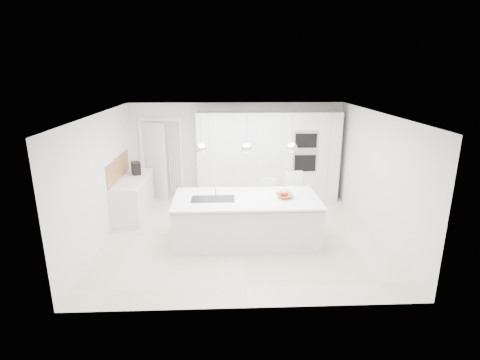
{
  "coord_description": "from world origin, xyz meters",
  "views": [
    {
      "loc": [
        -0.31,
        -7.15,
        3.32
      ],
      "look_at": [
        0.0,
        0.3,
        1.1
      ],
      "focal_mm": 28.0,
      "sensor_mm": 36.0,
      "label": 1
    }
  ],
  "objects_px": {
    "fruit_bowl": "(285,196)",
    "bar_stool_right": "(294,199)",
    "island_base": "(246,221)",
    "espresso_machine": "(136,168)",
    "bar_stool_left": "(268,202)"
  },
  "relations": [
    {
      "from": "fruit_bowl",
      "to": "bar_stool_right",
      "type": "height_order",
      "value": "bar_stool_right"
    },
    {
      "from": "fruit_bowl",
      "to": "espresso_machine",
      "type": "height_order",
      "value": "espresso_machine"
    },
    {
      "from": "island_base",
      "to": "espresso_machine",
      "type": "xyz_separation_m",
      "value": [
        -2.53,
        1.86,
        0.62
      ]
    },
    {
      "from": "fruit_bowl",
      "to": "espresso_machine",
      "type": "relative_size",
      "value": 1.09
    },
    {
      "from": "fruit_bowl",
      "to": "bar_stool_left",
      "type": "relative_size",
      "value": 0.33
    },
    {
      "from": "espresso_machine",
      "to": "bar_stool_left",
      "type": "height_order",
      "value": "espresso_machine"
    },
    {
      "from": "bar_stool_right",
      "to": "bar_stool_left",
      "type": "bearing_deg",
      "value": 168.36
    },
    {
      "from": "fruit_bowl",
      "to": "bar_stool_right",
      "type": "xyz_separation_m",
      "value": [
        0.35,
        0.83,
        -0.36
      ]
    },
    {
      "from": "island_base",
      "to": "bar_stool_right",
      "type": "distance_m",
      "value": 1.39
    },
    {
      "from": "fruit_bowl",
      "to": "bar_stool_right",
      "type": "distance_m",
      "value": 0.97
    },
    {
      "from": "island_base",
      "to": "bar_stool_left",
      "type": "bearing_deg",
      "value": 58.74
    },
    {
      "from": "espresso_machine",
      "to": "island_base",
      "type": "bearing_deg",
      "value": -59.59
    },
    {
      "from": "island_base",
      "to": "bar_stool_left",
      "type": "xyz_separation_m",
      "value": [
        0.54,
        0.89,
        0.07
      ]
    },
    {
      "from": "island_base",
      "to": "fruit_bowl",
      "type": "xyz_separation_m",
      "value": [
        0.75,
        0.01,
        0.51
      ]
    },
    {
      "from": "island_base",
      "to": "fruit_bowl",
      "type": "bearing_deg",
      "value": 1.11
    }
  ]
}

